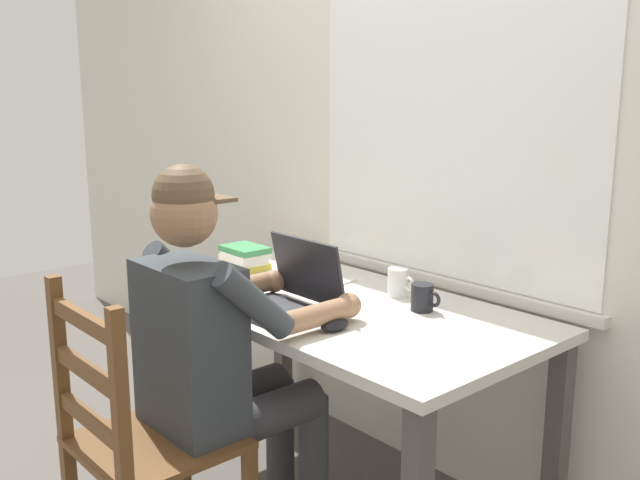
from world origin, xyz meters
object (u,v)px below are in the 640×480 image
at_px(coffee_mug_dark, 423,297).
at_px(landscape_photo_print, 298,281).
at_px(book_stack_main, 245,257).
at_px(seated_person, 220,347).
at_px(wooden_chair, 139,445).
at_px(desk, 330,327).
at_px(laptop, 288,294).
at_px(coffee_mug_white, 399,282).
at_px(computer_mouse, 335,325).

distance_m(coffee_mug_dark, landscape_photo_print, 0.56).
bearing_deg(book_stack_main, seated_person, -41.22).
xyz_separation_m(wooden_chair, landscape_photo_print, (-0.27, 0.81, 0.28)).
bearing_deg(book_stack_main, desk, -3.22).
relative_size(seated_person, laptop, 3.81).
distance_m(laptop, coffee_mug_dark, 0.44).
distance_m(coffee_mug_white, landscape_photo_print, 0.41).
bearing_deg(desk, laptop, -92.82).
bearing_deg(coffee_mug_white, seated_person, -99.53).
height_order(wooden_chair, laptop, laptop).
xyz_separation_m(computer_mouse, coffee_mug_dark, (0.05, 0.35, 0.03)).
xyz_separation_m(coffee_mug_white, book_stack_main, (-0.67, -0.18, -0.00)).
height_order(desk, book_stack_main, book_stack_main).
bearing_deg(coffee_mug_white, laptop, -108.14).
height_order(coffee_mug_dark, book_stack_main, book_stack_main).
bearing_deg(computer_mouse, seated_person, -131.49).
xyz_separation_m(seated_person, wooden_chair, (-0.00, -0.28, -0.23)).
xyz_separation_m(laptop, coffee_mug_white, (0.13, 0.39, -0.00)).
distance_m(computer_mouse, coffee_mug_white, 0.43).
xyz_separation_m(desk, book_stack_main, (-0.55, 0.03, 0.14)).
xyz_separation_m(coffee_mug_white, coffee_mug_dark, (0.16, -0.06, -0.01)).
bearing_deg(landscape_photo_print, seated_person, -58.00).
bearing_deg(book_stack_main, landscape_photo_print, 9.24).
relative_size(laptop, landscape_photo_print, 2.54).
xyz_separation_m(wooden_chair, computer_mouse, (0.23, 0.54, 0.30)).
distance_m(desk, computer_mouse, 0.33).
height_order(laptop, computer_mouse, laptop).
bearing_deg(wooden_chair, seated_person, 90.00).
relative_size(coffee_mug_white, landscape_photo_print, 0.85).
height_order(desk, computer_mouse, computer_mouse).
distance_m(desk, wooden_chair, 0.76).
distance_m(computer_mouse, book_stack_main, 0.82).
xyz_separation_m(book_stack_main, landscape_photo_print, (0.28, 0.05, -0.05)).
distance_m(desk, landscape_photo_print, 0.29).
relative_size(wooden_chair, coffee_mug_dark, 8.52).
bearing_deg(computer_mouse, wooden_chair, -112.98).
relative_size(computer_mouse, coffee_mug_white, 0.91).
bearing_deg(landscape_photo_print, computer_mouse, -23.78).
relative_size(desk, wooden_chair, 1.55).
distance_m(wooden_chair, computer_mouse, 0.66).
bearing_deg(landscape_photo_print, coffee_mug_dark, 12.25).
xyz_separation_m(laptop, landscape_photo_print, (-0.26, 0.25, -0.05)).
bearing_deg(wooden_chair, desk, 90.54).
distance_m(seated_person, coffee_mug_white, 0.69).
distance_m(laptop, coffee_mug_white, 0.41).
xyz_separation_m(seated_person, laptop, (-0.02, 0.28, 0.11)).
relative_size(seated_person, coffee_mug_dark, 11.24).
distance_m(computer_mouse, coffee_mug_dark, 0.35).
distance_m(desk, coffee_mug_white, 0.28).
bearing_deg(laptop, computer_mouse, -4.40).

